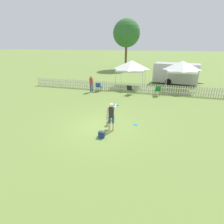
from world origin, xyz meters
The scene contains 15 objects.
ground_plane centered at (0.00, 0.00, 0.00)m, with size 240.00×240.00×0.00m, color olive.
handler_person centered at (0.61, -0.26, 0.99)m, with size 0.47×1.03×1.58m.
leaping_dog centered at (0.31, 1.01, 0.51)m, with size 0.46×1.16×0.90m.
frisbee_near_handler centered at (1.78, 0.80, 0.01)m, with size 0.26×0.26×0.02m.
frisbee_near_dog centered at (0.30, -1.26, 0.01)m, with size 0.26×0.26×0.02m.
backpack_on_grass centered at (0.35, -1.19, 0.16)m, with size 0.30×0.22×0.33m.
picket_fence centered at (0.00, 8.12, 0.45)m, with size 20.97×0.04×0.90m.
folding_chair_blue_left centered at (-2.94, 7.54, 0.52)m, with size 0.49×0.51×0.86m.
folding_chair_center centered at (0.31, 7.10, 0.54)m, with size 0.63×0.64×0.90m.
folding_chair_green_right centered at (2.76, 7.41, 0.55)m, with size 0.61×0.62×0.91m.
canopy_tent_main centered at (-0.23, 10.56, 2.24)m, with size 2.87×2.87×2.78m.
canopy_tent_secondary centered at (4.87, 10.56, 2.33)m, with size 2.76×2.76×2.87m.
spectator_standing centered at (-3.50, 7.03, 0.95)m, with size 0.41×0.27×1.58m.
equipment_trailer centered at (4.58, 13.50, 1.23)m, with size 5.86×2.92×2.32m.
tree_left_grove centered at (-3.64, 24.37, 6.13)m, with size 4.72×4.72×8.52m.
Camera 1 is at (2.97, -8.55, 4.45)m, focal length 28.00 mm.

